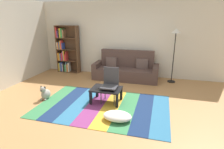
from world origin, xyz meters
name	(u,v)px	position (x,y,z in m)	size (l,w,h in m)	color
ground_plane	(109,102)	(0.00, 0.00, 0.00)	(14.00, 14.00, 0.00)	#B27F4C
back_wall	(128,39)	(0.00, 2.55, 1.35)	(6.80, 0.10, 2.70)	silver
left_wall	(14,42)	(-3.40, 0.75, 1.35)	(0.10, 5.50, 2.70)	beige
rug	(103,106)	(-0.09, -0.25, 0.01)	(3.18, 2.04, 0.01)	#387F4C
couch	(126,70)	(0.03, 2.02, 0.34)	(2.26, 0.80, 1.00)	#4C3833
bookshelf	(65,51)	(-2.47, 2.30, 0.85)	(0.90, 0.28, 1.82)	brown
coffee_table	(106,91)	(-0.08, 0.00, 0.32)	(0.76, 0.55, 0.37)	black
pouf	(117,116)	(0.40, -0.80, 0.10)	(0.62, 0.42, 0.18)	white
dog	(45,93)	(-1.72, -0.25, 0.16)	(0.22, 0.35, 0.40)	#9E998E
standing_lamp	(176,38)	(1.60, 2.10, 1.49)	(0.32, 0.32, 1.78)	black
tv_remote	(106,87)	(-0.09, 0.05, 0.39)	(0.04, 0.15, 0.02)	black
folding_chair	(110,82)	(0.00, 0.09, 0.53)	(0.40, 0.40, 0.90)	#38383D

